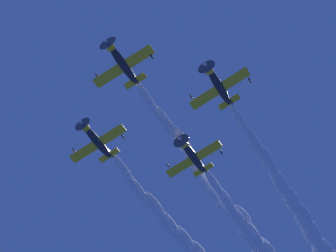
{
  "coord_description": "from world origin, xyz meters",
  "views": [
    {
      "loc": [
        -34.56,
        13.78,
        1.57
      ],
      "look_at": [
        3.03,
        -14.4,
        66.24
      ],
      "focal_mm": 65.38,
      "sensor_mm": 36.0,
      "label": 1
    }
  ],
  "objects_px": {
    "airplane_right_wingman": "(96,140)",
    "airplane_lead": "(122,63)",
    "airplane_left_wingman": "(218,85)",
    "airplane_slot_tail": "(193,156)"
  },
  "relations": [
    {
      "from": "airplane_lead",
      "to": "airplane_left_wingman",
      "type": "height_order",
      "value": "airplane_lead"
    },
    {
      "from": "airplane_left_wingman",
      "to": "airplane_slot_tail",
      "type": "relative_size",
      "value": 0.99
    },
    {
      "from": "airplane_lead",
      "to": "airplane_slot_tail",
      "type": "distance_m",
      "value": 16.4
    },
    {
      "from": "airplane_lead",
      "to": "airplane_left_wingman",
      "type": "xyz_separation_m",
      "value": [
        -4.84,
        -11.18,
        -0.62
      ]
    },
    {
      "from": "airplane_left_wingman",
      "to": "airplane_right_wingman",
      "type": "distance_m",
      "value": 18.04
    },
    {
      "from": "airplane_right_wingman",
      "to": "airplane_lead",
      "type": "bearing_deg",
      "value": 161.74
    },
    {
      "from": "airplane_lead",
      "to": "airplane_slot_tail",
      "type": "height_order",
      "value": "airplane_lead"
    },
    {
      "from": "airplane_lead",
      "to": "airplane_right_wingman",
      "type": "bearing_deg",
      "value": -18.26
    },
    {
      "from": "airplane_lead",
      "to": "airplane_left_wingman",
      "type": "distance_m",
      "value": 12.2
    },
    {
      "from": "airplane_lead",
      "to": "airplane_right_wingman",
      "type": "distance_m",
      "value": 12.26
    }
  ]
}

